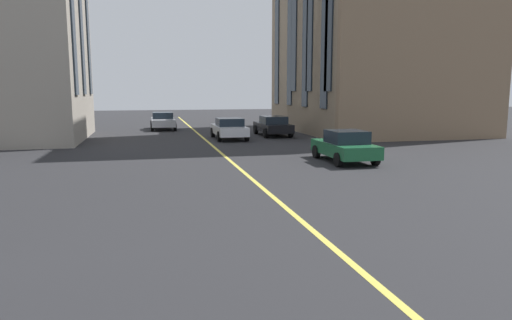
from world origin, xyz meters
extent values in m
cube|color=#D8C64C|center=(20.00, 0.00, 0.00)|extent=(80.00, 0.16, 0.01)
cube|color=#B7BABF|center=(42.74, 2.36, 0.59)|extent=(4.40, 1.80, 0.55)
cube|color=#19232D|center=(42.96, 2.36, 1.12)|extent=(1.85, 1.58, 0.50)
cylinder|color=black|center=(41.28, 1.50, 0.32)|extent=(0.64, 0.22, 0.64)
cylinder|color=black|center=(41.28, 3.23, 0.32)|extent=(0.64, 0.22, 0.64)
cylinder|color=black|center=(44.19, 1.50, 0.32)|extent=(0.64, 0.22, 0.64)
cylinder|color=black|center=(44.19, 3.23, 0.32)|extent=(0.64, 0.22, 0.64)
cube|color=black|center=(35.82, -4.90, 0.59)|extent=(4.40, 1.80, 0.55)
cube|color=#19232D|center=(35.60, -4.90, 1.12)|extent=(1.85, 1.58, 0.50)
cylinder|color=black|center=(37.28, -4.04, 0.32)|extent=(0.64, 0.22, 0.64)
cylinder|color=black|center=(37.28, -5.76, 0.32)|extent=(0.64, 0.22, 0.64)
cylinder|color=black|center=(34.37, -4.04, 0.32)|extent=(0.64, 0.22, 0.64)
cylinder|color=black|center=(34.37, -5.76, 0.32)|extent=(0.64, 0.22, 0.64)
cube|color=silver|center=(34.28, -1.56, 0.59)|extent=(4.40, 1.80, 0.55)
cube|color=#19232D|center=(34.06, -1.56, 1.12)|extent=(1.85, 1.58, 0.50)
cylinder|color=black|center=(35.73, -0.69, 0.32)|extent=(0.64, 0.22, 0.64)
cylinder|color=black|center=(35.73, -2.42, 0.32)|extent=(0.64, 0.22, 0.64)
cylinder|color=black|center=(32.82, -0.69, 0.32)|extent=(0.64, 0.22, 0.64)
cylinder|color=black|center=(32.82, -2.42, 0.32)|extent=(0.64, 0.22, 0.64)
cube|color=#1E6038|center=(23.67, -4.90, 0.57)|extent=(3.90, 1.75, 0.55)
cube|color=#19232D|center=(23.48, -4.90, 1.12)|extent=(1.64, 1.54, 0.55)
cylinder|color=black|center=(24.96, -4.06, 0.30)|extent=(0.60, 0.21, 0.60)
cylinder|color=black|center=(24.96, -5.74, 0.30)|extent=(0.60, 0.21, 0.60)
cylinder|color=black|center=(22.38, -4.06, 0.30)|extent=(0.60, 0.21, 0.60)
cylinder|color=black|center=(22.38, -5.74, 0.30)|extent=(0.60, 0.21, 0.60)
cube|color=gray|center=(38.39, -11.80, 7.02)|extent=(14.78, 8.60, 14.04)
cube|color=#19232D|center=(32.85, -7.45, 7.30)|extent=(1.10, 0.10, 10.67)
cube|color=#19232D|center=(36.54, -7.45, 7.30)|extent=(1.10, 0.10, 10.67)
cube|color=#19232D|center=(40.24, -7.45, 7.30)|extent=(1.10, 0.10, 10.67)
cube|color=#19232D|center=(43.93, -7.45, 7.30)|extent=(1.10, 0.10, 10.67)
camera|label=1|loc=(4.70, 3.56, 3.15)|focal=32.59mm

